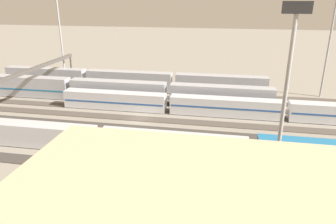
% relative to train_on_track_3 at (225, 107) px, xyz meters
% --- Properties ---
extents(ground_plane, '(400.00, 400.00, 0.00)m').
position_rel_train_on_track_3_xyz_m(ground_plane, '(17.07, 5.00, -2.02)').
color(ground_plane, gray).
extents(track_bed_0, '(140.00, 2.80, 0.12)m').
position_rel_train_on_track_3_xyz_m(track_bed_0, '(17.07, -15.00, -1.96)').
color(track_bed_0, '#4C443D').
rests_on(track_bed_0, ground_plane).
extents(track_bed_1, '(140.00, 2.80, 0.12)m').
position_rel_train_on_track_3_xyz_m(track_bed_1, '(17.07, -10.00, -1.96)').
color(track_bed_1, '#3D3833').
rests_on(track_bed_1, ground_plane).
extents(track_bed_2, '(140.00, 2.80, 0.12)m').
position_rel_train_on_track_3_xyz_m(track_bed_2, '(17.07, -5.00, -1.96)').
color(track_bed_2, '#3D3833').
rests_on(track_bed_2, ground_plane).
extents(track_bed_3, '(140.00, 2.80, 0.12)m').
position_rel_train_on_track_3_xyz_m(track_bed_3, '(17.07, 0.00, -1.96)').
color(track_bed_3, '#4C443D').
rests_on(track_bed_3, ground_plane).
extents(track_bed_4, '(140.00, 2.80, 0.12)m').
position_rel_train_on_track_3_xyz_m(track_bed_4, '(17.07, 5.00, -1.96)').
color(track_bed_4, '#4C443D').
rests_on(track_bed_4, ground_plane).
extents(track_bed_5, '(140.00, 2.80, 0.12)m').
position_rel_train_on_track_3_xyz_m(track_bed_5, '(17.07, 10.00, -1.96)').
color(track_bed_5, '#3D3833').
rests_on(track_bed_5, ground_plane).
extents(track_bed_6, '(140.00, 2.80, 0.12)m').
position_rel_train_on_track_3_xyz_m(track_bed_6, '(17.07, 15.00, -1.96)').
color(track_bed_6, '#3D3833').
rests_on(track_bed_6, ground_plane).
extents(track_bed_7, '(140.00, 2.80, 0.12)m').
position_rel_train_on_track_3_xyz_m(track_bed_7, '(17.07, 20.00, -1.96)').
color(track_bed_7, '#3D3833').
rests_on(track_bed_7, ground_plane).
extents(track_bed_8, '(140.00, 2.80, 0.12)m').
position_rel_train_on_track_3_xyz_m(track_bed_8, '(17.07, 25.00, -1.96)').
color(track_bed_8, '#3D3833').
rests_on(track_bed_8, ground_plane).
extents(train_on_track_3, '(71.40, 3.06, 3.80)m').
position_rel_train_on_track_3_xyz_m(train_on_track_3, '(0.00, 0.00, 0.00)').
color(train_on_track_3, silver).
rests_on(train_on_track_3, ground_plane).
extents(train_on_track_7, '(66.40, 3.00, 4.40)m').
position_rel_train_on_track_3_xyz_m(train_on_track_7, '(9.33, 20.00, 0.09)').
color(train_on_track_7, '#1E6B9E').
rests_on(train_on_track_7, ground_plane).
extents(train_on_track_2, '(71.40, 3.06, 5.00)m').
position_rel_train_on_track_3_xyz_m(train_on_track_2, '(25.14, -5.00, 0.57)').
color(train_on_track_2, '#A8AAB2').
rests_on(train_on_track_2, ground_plane).
extents(train_on_track_0, '(71.40, 3.00, 5.00)m').
position_rel_train_on_track_3_xyz_m(train_on_track_0, '(25.53, -15.00, 0.60)').
color(train_on_track_0, '#A8AAB2').
rests_on(train_on_track_0, ground_plane).
extents(light_mast_0, '(2.80, 0.70, 29.44)m').
position_rel_train_on_track_3_xyz_m(light_mast_0, '(-23.45, -18.30, 16.53)').
color(light_mast_0, '#9EA0A5').
rests_on(light_mast_0, ground_plane).
extents(light_mast_1, '(2.80, 0.70, 23.30)m').
position_rel_train_on_track_3_xyz_m(light_mast_1, '(-6.19, 28.74, 13.16)').
color(light_mast_1, '#9EA0A5').
rests_on(light_mast_1, ground_plane).
extents(light_mast_2, '(2.80, 0.70, 32.65)m').
position_rel_train_on_track_3_xyz_m(light_mast_2, '(45.03, -17.07, 18.25)').
color(light_mast_2, '#9EA0A5').
rests_on(light_mast_2, ground_plane).
extents(signal_gantry, '(0.70, 45.00, 8.80)m').
position_rel_train_on_track_3_xyz_m(signal_gantry, '(42.91, 5.00, 5.78)').
color(signal_gantry, '#4C4742').
rests_on(signal_gantry, ground_plane).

